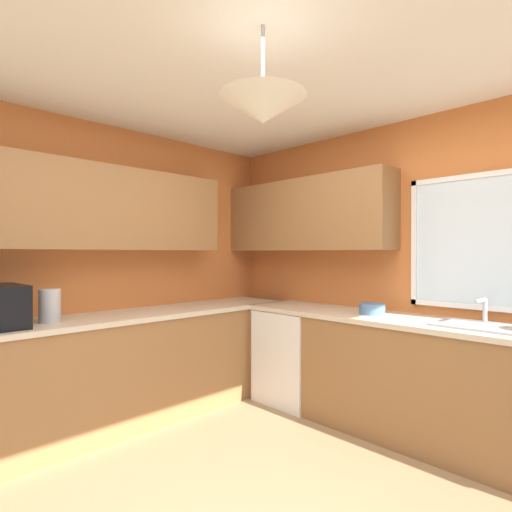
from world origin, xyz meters
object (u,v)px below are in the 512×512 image
Objects in this scene: dishwasher at (295,355)px; bowl at (372,309)px; kettle at (50,306)px; sink_assembly at (478,325)px.

bowl is (0.80, 0.03, 0.53)m from dishwasher.
kettle reaches higher than sink_assembly.
kettle is at bearing -125.24° from bowl.
kettle reaches higher than bowl.
kettle reaches higher than dishwasher.
kettle is 1.16× the size of bowl.
kettle is 3.05m from sink_assembly.
sink_assembly is 2.48× the size of bowl.
sink_assembly reaches higher than dishwasher.
sink_assembly is 0.80m from bowl.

